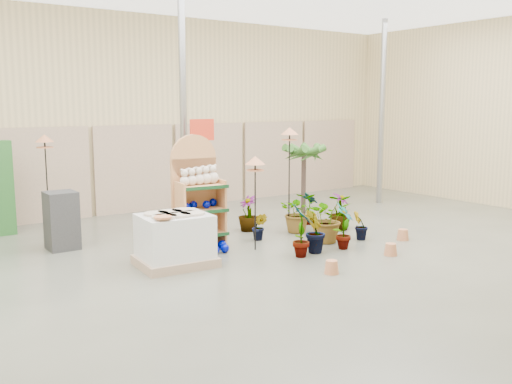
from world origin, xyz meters
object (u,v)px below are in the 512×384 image
(pallet_stack, at_px, (175,240))
(display_shelf, at_px, (197,197))
(potted_plant_2, at_px, (328,218))
(bird_table_front, at_px, (255,163))

(pallet_stack, bearing_deg, display_shelf, 48.10)
(pallet_stack, bearing_deg, potted_plant_2, 0.03)
(pallet_stack, relative_size, potted_plant_2, 1.34)
(bird_table_front, xyz_separation_m, potted_plant_2, (1.38, -0.30, -1.04))
(display_shelf, distance_m, pallet_stack, 1.25)
(display_shelf, height_order, bird_table_front, display_shelf)
(pallet_stack, bearing_deg, bird_table_front, 7.23)
(display_shelf, relative_size, pallet_stack, 1.64)
(bird_table_front, bearing_deg, potted_plant_2, -12.42)
(pallet_stack, height_order, bird_table_front, bird_table_front)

